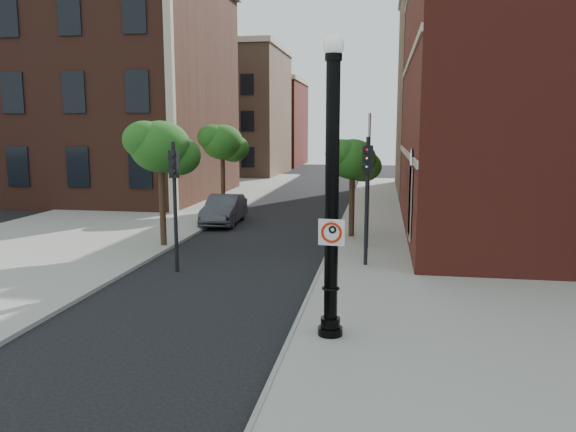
% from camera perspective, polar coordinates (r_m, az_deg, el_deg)
% --- Properties ---
extents(ground, '(120.00, 120.00, 0.00)m').
position_cam_1_polar(ground, '(12.78, -9.29, -12.35)').
color(ground, black).
rests_on(ground, ground).
extents(sidewalk_right, '(8.00, 60.00, 0.12)m').
position_cam_1_polar(sidewalk_right, '(21.83, 14.79, -3.40)').
color(sidewalk_right, gray).
rests_on(sidewalk_right, ground).
extents(sidewalk_left, '(10.00, 50.00, 0.12)m').
position_cam_1_polar(sidewalk_left, '(32.30, -14.16, 0.57)').
color(sidewalk_left, gray).
rests_on(sidewalk_left, ground).
extents(curb_edge, '(0.10, 60.00, 0.14)m').
position_cam_1_polar(curb_edge, '(21.81, 4.39, -3.11)').
color(curb_edge, gray).
rests_on(curb_edge, ground).
extents(victorian_building, '(18.60, 14.60, 17.95)m').
position_cam_1_polar(victorian_building, '(40.68, -20.51, 14.22)').
color(victorian_building, '#52291E').
rests_on(victorian_building, ground).
extents(bg_building_tan_a, '(12.00, 12.00, 12.00)m').
position_cam_1_polar(bg_building_tan_a, '(57.52, -6.64, 10.27)').
color(bg_building_tan_a, '#87624A').
rests_on(bg_building_tan_a, ground).
extents(bg_building_red, '(12.00, 12.00, 10.00)m').
position_cam_1_polar(bg_building_red, '(71.06, -3.45, 9.24)').
color(bg_building_red, maroon).
rests_on(bg_building_red, ground).
extents(bg_building_tan_b, '(22.00, 14.00, 14.00)m').
position_cam_1_polar(bg_building_tan_b, '(43.04, 26.35, 11.21)').
color(bg_building_tan_b, '#87624A').
rests_on(bg_building_tan_b, ground).
extents(lamppost, '(0.55, 0.55, 6.47)m').
position_cam_1_polar(lamppost, '(11.92, 4.46, 1.06)').
color(lamppost, black).
rests_on(lamppost, ground).
extents(no_parking_sign, '(0.56, 0.10, 0.56)m').
position_cam_1_polar(no_parking_sign, '(11.84, 4.44, -1.65)').
color(no_parking_sign, white).
rests_on(no_parking_sign, ground).
extents(parked_car, '(1.68, 4.32, 1.40)m').
position_cam_1_polar(parked_car, '(27.31, -6.51, 0.65)').
color(parked_car, '#323237').
rests_on(parked_car, ground).
extents(traffic_signal_left, '(0.26, 0.34, 4.19)m').
position_cam_1_polar(traffic_signal_left, '(18.15, -11.47, 3.10)').
color(traffic_signal_left, black).
rests_on(traffic_signal_left, ground).
extents(traffic_signal_right, '(0.34, 0.38, 4.33)m').
position_cam_1_polar(traffic_signal_right, '(18.42, 8.03, 3.58)').
color(traffic_signal_right, black).
rests_on(traffic_signal_right, ground).
extents(utility_pole, '(0.10, 0.10, 5.16)m').
position_cam_1_polar(utility_pole, '(21.30, 8.16, 3.37)').
color(utility_pole, '#999999').
rests_on(utility_pole, ground).
extents(street_tree_a, '(2.71, 2.45, 4.89)m').
position_cam_1_polar(street_tree_a, '(21.93, -12.72, 6.74)').
color(street_tree_a, black).
rests_on(street_tree_a, ground).
extents(street_tree_b, '(2.66, 2.41, 4.80)m').
position_cam_1_polar(street_tree_b, '(31.09, -6.61, 7.36)').
color(street_tree_b, black).
rests_on(street_tree_b, ground).
extents(street_tree_c, '(2.31, 2.09, 4.17)m').
position_cam_1_polar(street_tree_c, '(23.39, 6.64, 5.61)').
color(street_tree_c, black).
rests_on(street_tree_c, ground).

